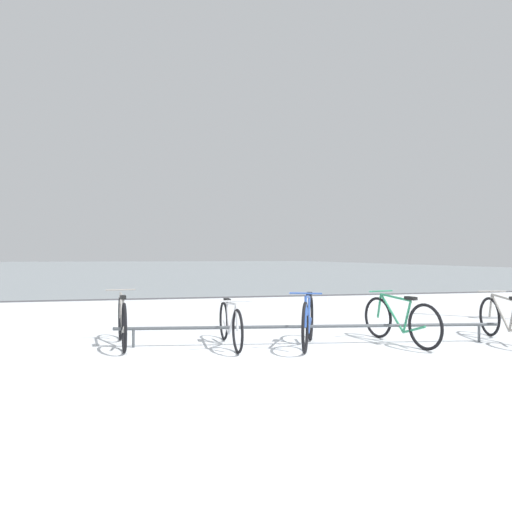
% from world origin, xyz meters
% --- Properties ---
extents(ground, '(80.00, 132.00, 0.08)m').
position_xyz_m(ground, '(0.00, 53.90, -0.04)').
color(ground, silver).
extents(bike_rack, '(5.91, 0.87, 0.31)m').
position_xyz_m(bike_rack, '(0.29, 2.01, 0.27)').
color(bike_rack, '#4C5156').
rests_on(bike_rack, ground).
extents(bicycle_0, '(0.46, 1.72, 0.83)m').
position_xyz_m(bicycle_0, '(-2.54, 2.56, 0.37)').
color(bicycle_0, black).
rests_on(bicycle_0, ground).
extents(bicycle_1, '(0.46, 1.65, 0.74)m').
position_xyz_m(bicycle_1, '(-0.95, 2.17, 0.34)').
color(bicycle_1, black).
rests_on(bicycle_1, ground).
extents(bicycle_2, '(0.74, 1.55, 0.84)m').
position_xyz_m(bicycle_2, '(0.19, 1.89, 0.38)').
color(bicycle_2, black).
rests_on(bicycle_2, ground).
extents(bicycle_3, '(0.50, 1.71, 0.79)m').
position_xyz_m(bicycle_3, '(1.66, 1.81, 0.36)').
color(bicycle_3, black).
rests_on(bicycle_3, ground).
extents(bicycle_4, '(0.54, 1.67, 0.78)m').
position_xyz_m(bicycle_4, '(3.39, 1.57, 0.35)').
color(bicycle_4, black).
rests_on(bicycle_4, ground).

